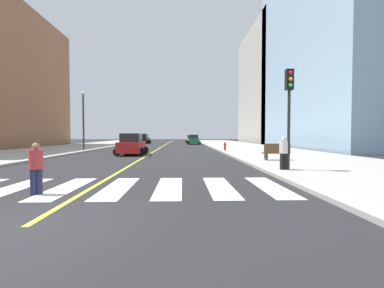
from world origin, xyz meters
The scene contains 16 objects.
ground_plane centered at (0.00, 0.00, 0.00)m, with size 220.00×220.00×0.00m, color black.
sidewalk_kerb_east centered at (12.20, 20.00, 0.07)m, with size 10.00×120.00×0.15m, color #9E9B93.
sidewalk_kerb_west centered at (-12.20, 20.00, 0.07)m, with size 10.00×120.00×0.15m, color #9E9B93.
crosswalk_paint centered at (0.00, 4.00, 0.01)m, with size 13.50×4.00×0.01m.
lane_divider_paint centered at (0.00, 40.00, 0.01)m, with size 0.16×80.00×0.01m, color yellow.
parking_garage_concrete centered at (27.48, 55.80, 12.91)m, with size 18.00×24.00×25.81m, color #9E9B93.
car_red_nearest centered at (-1.51, 19.48, 0.93)m, with size 2.81×4.47×1.99m.
car_silver_second centered at (5.03, 54.23, 0.84)m, with size 2.58×4.06×1.80m.
car_black_third centered at (-5.22, 52.13, 0.98)m, with size 3.00×4.73×2.09m.
car_green_fourth centered at (5.35, 46.45, 0.88)m, with size 2.65×4.24×1.89m.
traffic_light_near_corner centered at (8.35, 7.46, 3.58)m, with size 0.36×0.41×4.88m.
park_bench centered at (9.51, 12.44, 0.69)m, with size 1.81×0.60×1.12m.
pedestrian_crossing centered at (-1.37, 3.01, 0.89)m, with size 0.40×0.40×1.61m.
pedestrian_waiting_east centered at (8.14, 7.54, 1.04)m, with size 0.40×0.40×1.62m.
fire_hydrant centered at (7.87, 24.04, 0.58)m, with size 0.26×0.26×0.89m.
street_lamp centered at (-8.14, 25.69, 4.11)m, with size 0.44×0.44×6.63m.
Camera 1 is at (3.18, -5.45, 1.86)m, focal length 25.14 mm.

